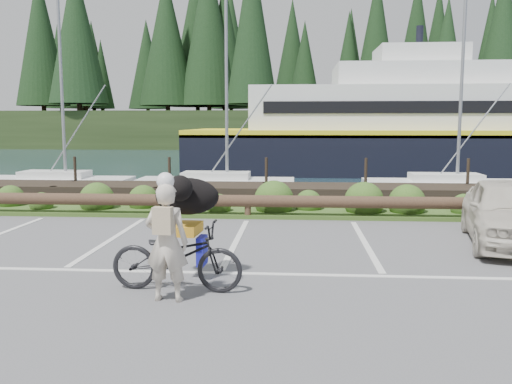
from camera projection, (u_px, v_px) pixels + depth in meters
ground at (224, 267)px, 9.10m from camera, size 72.00×72.00×0.00m
harbor_backdrop at (291, 138)px, 86.68m from camera, size 170.00×160.00×30.00m
vegetation_strip at (250, 212)px, 14.33m from camera, size 34.00×1.60×0.10m
log_rail at (248, 219)px, 13.65m from camera, size 32.00×0.30×0.60m
bicycle at (177, 256)px, 7.75m from camera, size 1.95×0.79×1.01m
cyclist at (167, 242)px, 7.27m from camera, size 0.61×0.43×1.62m
dog at (187, 196)px, 8.25m from camera, size 0.54×1.01×0.57m
parked_car at (509, 212)px, 10.66m from camera, size 2.32×4.13×1.33m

